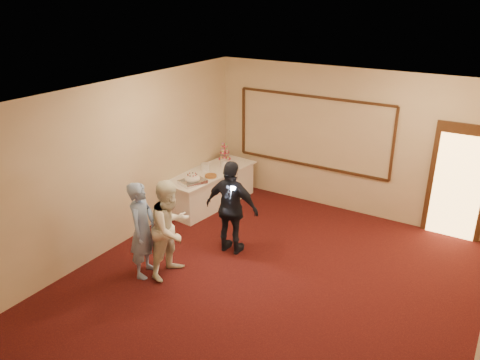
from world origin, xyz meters
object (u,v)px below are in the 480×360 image
object	(u,v)px
pavlova_tray	(192,180)
guest	(232,208)
cupcake_stand	(225,153)
tart	(211,176)
plate_stack_a	(205,167)
woman	(171,229)
plate_stack_b	(224,163)
man	(142,230)
buffet_table	(210,188)

from	to	relation	value
pavlova_tray	guest	distance (m)	1.54
cupcake_stand	tart	world-z (taller)	cupcake_stand
cupcake_stand	pavlova_tray	bearing A→B (deg)	-80.33
plate_stack_a	woman	world-z (taller)	woman
plate_stack_b	guest	distance (m)	2.35
plate_stack_a	man	bearing A→B (deg)	-74.81
pavlova_tray	tart	bearing A→B (deg)	75.52
pavlova_tray	cupcake_stand	world-z (taller)	cupcake_stand
man	woman	size ratio (longest dim) A/B	0.99
man	guest	world-z (taller)	guest
plate_stack_a	guest	distance (m)	2.13
man	tart	bearing A→B (deg)	-7.44
plate_stack_a	woman	bearing A→B (deg)	-65.93
plate_stack_a	guest	bearing A→B (deg)	-41.86
cupcake_stand	plate_stack_b	xyz separation A→B (m)	(0.24, -0.39, -0.08)
woman	buffet_table	bearing A→B (deg)	24.04
woman	cupcake_stand	bearing A→B (deg)	21.57
plate_stack_a	guest	world-z (taller)	guest
tart	pavlova_tray	bearing A→B (deg)	-104.48
cupcake_stand	plate_stack_a	size ratio (longest dim) A/B	2.14
man	cupcake_stand	bearing A→B (deg)	-4.40
cupcake_stand	plate_stack_b	bearing A→B (deg)	-58.25
plate_stack_b	guest	world-z (taller)	guest
pavlova_tray	tart	xyz separation A→B (m)	(0.12, 0.47, -0.06)
plate_stack_a	buffet_table	bearing A→B (deg)	11.16
cupcake_stand	plate_stack_a	bearing A→B (deg)	-85.81
plate_stack_a	woman	size ratio (longest dim) A/B	0.12
buffet_table	guest	size ratio (longest dim) A/B	1.35
plate_stack_a	plate_stack_b	bearing A→B (deg)	68.89
cupcake_stand	man	distance (m)	3.72
guest	man	bearing A→B (deg)	54.39
woman	guest	distance (m)	1.20
buffet_table	guest	distance (m)	2.12
buffet_table	woman	world-z (taller)	woman
plate_stack_b	woman	size ratio (longest dim) A/B	0.10
woman	guest	size ratio (longest dim) A/B	0.96
plate_stack_b	woman	bearing A→B (deg)	-72.33
buffet_table	man	size ratio (longest dim) A/B	1.42
man	buffet_table	bearing A→B (deg)	-4.02
cupcake_stand	guest	bearing A→B (deg)	-54.00
guest	buffet_table	bearing A→B (deg)	-48.42
buffet_table	pavlova_tray	bearing A→B (deg)	-82.24
man	plate_stack_a	bearing A→B (deg)	-1.90
plate_stack_b	plate_stack_a	bearing A→B (deg)	-111.11
plate_stack_a	tart	distance (m)	0.42
pavlova_tray	tart	distance (m)	0.48
buffet_table	plate_stack_b	distance (m)	0.64
tart	guest	world-z (taller)	guest
plate_stack_a	plate_stack_b	size ratio (longest dim) A/B	1.16
pavlova_tray	cupcake_stand	xyz separation A→B (m)	(-0.27, 1.58, 0.06)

